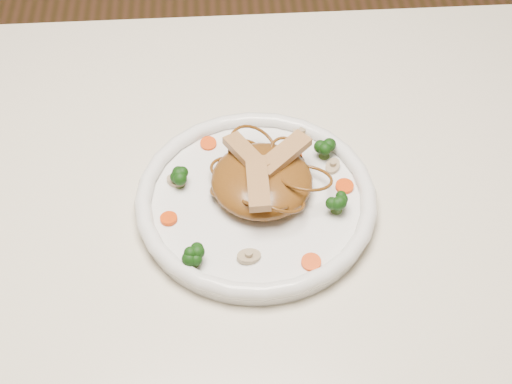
{
  "coord_description": "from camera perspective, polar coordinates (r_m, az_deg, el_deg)",
  "views": [
    {
      "loc": [
        0.02,
        -0.58,
        1.45
      ],
      "look_at": [
        0.06,
        0.01,
        0.78
      ],
      "focal_mm": 53.5,
      "sensor_mm": 36.0,
      "label": 1
    }
  ],
  "objects": [
    {
      "name": "carrot_0",
      "position": [
        0.95,
        2.87,
        2.64
      ],
      "size": [
        0.03,
        0.03,
        0.0
      ],
      "primitive_type": "cylinder",
      "rotation": [
        0.0,
        0.0,
        -0.4
      ],
      "color": "#E93B08",
      "rests_on": "plate"
    },
    {
      "name": "broccoli_3",
      "position": [
        0.89,
        6.1,
        -0.72
      ],
      "size": [
        0.03,
        0.03,
        0.03
      ],
      "primitive_type": null,
      "rotation": [
        0.0,
        0.0,
        0.07
      ],
      "color": "#10360B",
      "rests_on": "plate"
    },
    {
      "name": "mushroom_0",
      "position": [
        0.85,
        -0.55,
        -4.85
      ],
      "size": [
        0.03,
        0.03,
        0.01
      ],
      "primitive_type": "cylinder",
      "rotation": [
        0.0,
        0.0,
        0.22
      ],
      "color": "tan",
      "rests_on": "plate"
    },
    {
      "name": "noodle_mound",
      "position": [
        0.9,
        0.44,
        0.87
      ],
      "size": [
        0.14,
        0.14,
        0.04
      ],
      "primitive_type": "ellipsoid",
      "rotation": [
        0.0,
        0.0,
        -0.14
      ],
      "color": "brown",
      "rests_on": "plate"
    },
    {
      "name": "chicken_b",
      "position": [
        0.9,
        -0.76,
        2.91
      ],
      "size": [
        0.05,
        0.07,
        0.01
      ],
      "primitive_type": "cube",
      "rotation": [
        0.0,
        0.0,
        2.11
      ],
      "color": "tan",
      "rests_on": "noodle_mound"
    },
    {
      "name": "mushroom_1",
      "position": [
        0.94,
        5.75,
        1.92
      ],
      "size": [
        0.03,
        0.03,
        0.01
      ],
      "primitive_type": "cylinder",
      "rotation": [
        0.0,
        0.0,
        1.07
      ],
      "color": "tan",
      "rests_on": "plate"
    },
    {
      "name": "chicken_c",
      "position": [
        0.87,
        0.15,
        0.65
      ],
      "size": [
        0.02,
        0.08,
        0.01
      ],
      "primitive_type": "cube",
      "rotation": [
        0.0,
        0.0,
        4.71
      ],
      "color": "tan",
      "rests_on": "noodle_mound"
    },
    {
      "name": "table",
      "position": [
        0.99,
        -3.46,
        -5.48
      ],
      "size": [
        1.2,
        0.8,
        0.75
      ],
      "color": "beige",
      "rests_on": "ground"
    },
    {
      "name": "carrot_1",
      "position": [
        0.89,
        -6.54,
        -1.99
      ],
      "size": [
        0.03,
        0.03,
        0.0
      ],
      "primitive_type": "cylinder",
      "rotation": [
        0.0,
        0.0,
        -0.28
      ],
      "color": "#E93B08",
      "rests_on": "plate"
    },
    {
      "name": "chicken_a",
      "position": [
        0.9,
        2.1,
        2.85
      ],
      "size": [
        0.07,
        0.07,
        0.01
      ],
      "primitive_type": "cube",
      "rotation": [
        0.0,
        0.0,
        0.73
      ],
      "color": "tan",
      "rests_on": "noodle_mound"
    },
    {
      "name": "broccoli_1",
      "position": [
        0.92,
        -5.81,
        1.08
      ],
      "size": [
        0.02,
        0.02,
        0.03
      ],
      "primitive_type": null,
      "rotation": [
        0.0,
        0.0,
        -0.08
      ],
      "color": "#10360B",
      "rests_on": "plate"
    },
    {
      "name": "carrot_3",
      "position": [
        0.97,
        -3.58,
        3.63
      ],
      "size": [
        0.03,
        0.03,
        0.0
      ],
      "primitive_type": "cylinder",
      "rotation": [
        0.0,
        0.0,
        -0.36
      ],
      "color": "#E93B08",
      "rests_on": "plate"
    },
    {
      "name": "broccoli_2",
      "position": [
        0.84,
        -4.74,
        -4.77
      ],
      "size": [
        0.03,
        0.03,
        0.03
      ],
      "primitive_type": null,
      "rotation": [
        0.0,
        0.0,
        0.18
      ],
      "color": "#10360B",
      "rests_on": "plate"
    },
    {
      "name": "mushroom_2",
      "position": [
        0.93,
        -6.01,
        0.82
      ],
      "size": [
        0.03,
        0.03,
        0.01
      ],
      "primitive_type": "cylinder",
      "rotation": [
        0.0,
        0.0,
        -0.51
      ],
      "color": "tan",
      "rests_on": "plate"
    },
    {
      "name": "carrot_4",
      "position": [
        0.85,
        4.15,
        -5.26
      ],
      "size": [
        0.03,
        0.03,
        0.0
      ],
      "primitive_type": "cylinder",
      "rotation": [
        0.0,
        0.0,
        0.17
      ],
      "color": "#E93B08",
      "rests_on": "plate"
    },
    {
      "name": "carrot_2",
      "position": [
        0.92,
        6.64,
        0.43
      ],
      "size": [
        0.02,
        0.02,
        0.0
      ],
      "primitive_type": "cylinder",
      "rotation": [
        0.0,
        0.0,
        -0.09
      ],
      "color": "#E93B08",
      "rests_on": "plate"
    },
    {
      "name": "plate",
      "position": [
        0.91,
        0.0,
        -0.91
      ],
      "size": [
        0.36,
        0.36,
        0.02
      ],
      "primitive_type": "cylinder",
      "rotation": [
        0.0,
        0.0,
        0.34
      ],
      "color": "white",
      "rests_on": "table"
    },
    {
      "name": "mushroom_3",
      "position": [
        0.98,
        3.46,
        4.38
      ],
      "size": [
        0.04,
        0.04,
        0.01
      ],
      "primitive_type": "cylinder",
      "rotation": [
        0.0,
        0.0,
        2.23
      ],
      "color": "tan",
      "rests_on": "plate"
    },
    {
      "name": "broccoli_0",
      "position": [
        0.95,
        5.18,
        3.33
      ],
      "size": [
        0.03,
        0.03,
        0.03
      ],
      "primitive_type": null,
      "rotation": [
        0.0,
        0.0,
        -0.3
      ],
      "color": "#10360B",
      "rests_on": "plate"
    }
  ]
}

